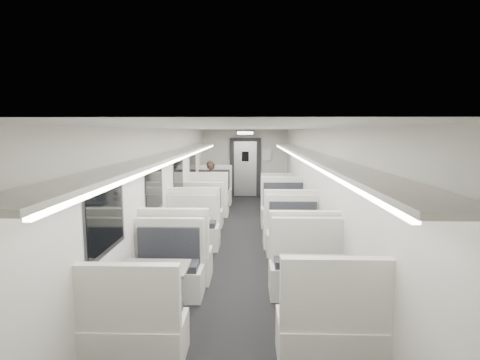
# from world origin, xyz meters

# --- Properties ---
(room) EXTENTS (3.24, 12.24, 2.64)m
(room) POSITION_xyz_m (0.00, 0.00, 1.20)
(room) COLOR black
(room) RESTS_ON ground
(booth_left_a) EXTENTS (1.14, 2.31, 1.24)m
(booth_left_a) POSITION_xyz_m (-1.00, 3.73, 0.41)
(booth_left_a) COLOR beige
(booth_left_a) RESTS_ON room
(booth_left_b) EXTENTS (0.99, 2.01, 1.07)m
(booth_left_b) POSITION_xyz_m (-1.00, 0.94, 0.36)
(booth_left_b) COLOR beige
(booth_left_b) RESTS_ON room
(booth_left_c) EXTENTS (1.10, 2.24, 1.20)m
(booth_left_c) POSITION_xyz_m (-1.00, -0.88, 0.40)
(booth_left_c) COLOR beige
(booth_left_c) RESTS_ON room
(booth_left_d) EXTENTS (1.01, 2.05, 1.10)m
(booth_left_d) POSITION_xyz_m (-1.00, -3.05, 0.37)
(booth_left_d) COLOR beige
(booth_left_d) RESTS_ON room
(booth_right_a) EXTENTS (0.96, 1.94, 1.04)m
(booth_right_a) POSITION_xyz_m (1.00, 3.30, 0.35)
(booth_right_a) COLOR beige
(booth_right_a) RESTS_ON room
(booth_right_b) EXTENTS (1.11, 2.25, 1.20)m
(booth_right_b) POSITION_xyz_m (1.00, 0.94, 0.40)
(booth_right_b) COLOR beige
(booth_right_b) RESTS_ON room
(booth_right_c) EXTENTS (1.03, 2.09, 1.12)m
(booth_right_c) POSITION_xyz_m (1.00, -1.14, 0.37)
(booth_right_c) COLOR beige
(booth_right_c) RESTS_ON room
(booth_right_d) EXTENTS (1.09, 2.21, 1.18)m
(booth_right_d) POSITION_xyz_m (1.00, -2.99, 0.39)
(booth_right_d) COLOR beige
(booth_right_d) RESTS_ON room
(passenger) EXTENTS (0.63, 0.49, 1.53)m
(passenger) POSITION_xyz_m (-0.95, 3.14, 0.76)
(passenger) COLOR black
(passenger) RESTS_ON room
(window_a) EXTENTS (0.02, 1.18, 0.84)m
(window_a) POSITION_xyz_m (-1.49, 3.40, 1.35)
(window_a) COLOR black
(window_a) RESTS_ON room
(window_b) EXTENTS (0.02, 1.18, 0.84)m
(window_b) POSITION_xyz_m (-1.49, 1.20, 1.35)
(window_b) COLOR black
(window_b) RESTS_ON room
(window_c) EXTENTS (0.02, 1.18, 0.84)m
(window_c) POSITION_xyz_m (-1.49, -1.00, 1.35)
(window_c) COLOR black
(window_c) RESTS_ON room
(window_d) EXTENTS (0.02, 1.18, 0.84)m
(window_d) POSITION_xyz_m (-1.49, -3.20, 1.35)
(window_d) COLOR black
(window_d) RESTS_ON room
(luggage_rack_left) EXTENTS (0.46, 10.40, 0.09)m
(luggage_rack_left) POSITION_xyz_m (-1.24, -0.30, 1.92)
(luggage_rack_left) COLOR beige
(luggage_rack_left) RESTS_ON room
(luggage_rack_right) EXTENTS (0.46, 10.40, 0.09)m
(luggage_rack_right) POSITION_xyz_m (1.24, -0.30, 1.92)
(luggage_rack_right) COLOR beige
(luggage_rack_right) RESTS_ON room
(vestibule_door) EXTENTS (1.10, 0.13, 2.10)m
(vestibule_door) POSITION_xyz_m (0.00, 5.93, 1.04)
(vestibule_door) COLOR black
(vestibule_door) RESTS_ON room
(exit_sign) EXTENTS (0.62, 0.12, 0.16)m
(exit_sign) POSITION_xyz_m (0.00, 5.44, 2.28)
(exit_sign) COLOR black
(exit_sign) RESTS_ON room
(wall_notice) EXTENTS (0.32, 0.02, 0.40)m
(wall_notice) POSITION_xyz_m (0.75, 5.92, 1.50)
(wall_notice) COLOR silver
(wall_notice) RESTS_ON room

